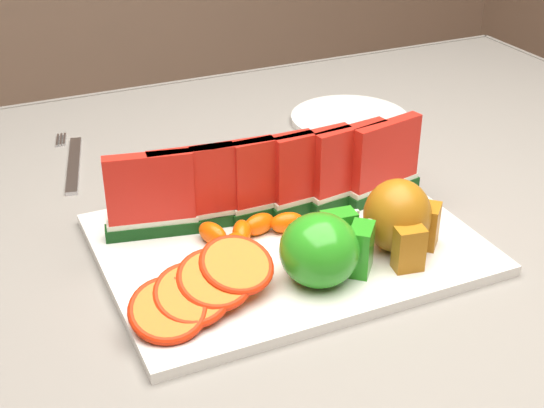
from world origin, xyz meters
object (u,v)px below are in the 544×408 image
apple_cluster (325,249)px  side_plate (350,119)px  pear_cluster (400,218)px  fork (72,162)px  platter (287,244)px

apple_cluster → side_plate: 0.44m
pear_cluster → side_plate: bearing=68.0°
pear_cluster → fork: size_ratio=0.49×
platter → side_plate: size_ratio=1.68×
platter → apple_cluster: bearing=-87.3°
side_plate → platter: bearing=-130.3°
platter → pear_cluster: bearing=-33.7°
apple_cluster → fork: apple_cluster is taller
pear_cluster → side_plate: size_ratio=0.40×
side_plate → fork: size_ratio=1.23×
platter → fork: bearing=118.8°
apple_cluster → pear_cluster: (0.10, 0.01, 0.01)m
side_plate → fork: (-0.42, 0.03, -0.00)m
apple_cluster → pear_cluster: size_ratio=1.25×
platter → apple_cluster: size_ratio=3.37×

